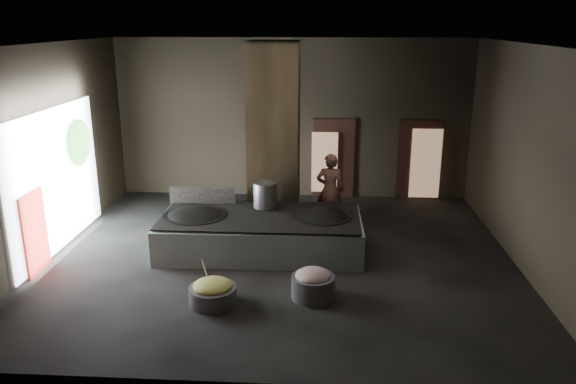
# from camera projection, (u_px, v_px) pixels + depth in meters

# --- Properties ---
(floor) EXTENTS (10.00, 9.00, 0.10)m
(floor) POSITION_uv_depth(u_px,v_px,m) (281.00, 258.00, 12.30)
(floor) COLOR black
(floor) RESTS_ON ground
(ceiling) EXTENTS (10.00, 9.00, 0.10)m
(ceiling) POSITION_uv_depth(u_px,v_px,m) (280.00, 42.00, 10.95)
(ceiling) COLOR black
(ceiling) RESTS_ON back_wall
(back_wall) EXTENTS (10.00, 0.10, 4.50)m
(back_wall) POSITION_uv_depth(u_px,v_px,m) (293.00, 119.00, 15.97)
(back_wall) COLOR black
(back_wall) RESTS_ON ground
(front_wall) EXTENTS (10.00, 0.10, 4.50)m
(front_wall) POSITION_uv_depth(u_px,v_px,m) (254.00, 237.00, 7.28)
(front_wall) COLOR black
(front_wall) RESTS_ON ground
(left_wall) EXTENTS (0.10, 9.00, 4.50)m
(left_wall) POSITION_uv_depth(u_px,v_px,m) (44.00, 153.00, 11.93)
(left_wall) COLOR black
(left_wall) RESTS_ON ground
(right_wall) EXTENTS (0.10, 9.00, 4.50)m
(right_wall) POSITION_uv_depth(u_px,v_px,m) (529.00, 160.00, 11.32)
(right_wall) COLOR black
(right_wall) RESTS_ON ground
(pillar) EXTENTS (1.20, 1.20, 4.50)m
(pillar) POSITION_uv_depth(u_px,v_px,m) (274.00, 138.00, 13.46)
(pillar) COLOR black
(pillar) RESTS_ON ground
(hearth_platform) EXTENTS (4.46, 2.18, 0.77)m
(hearth_platform) POSITION_uv_depth(u_px,v_px,m) (261.00, 234.00, 12.50)
(hearth_platform) COLOR silver
(hearth_platform) RESTS_ON ground
(platform_cap) EXTENTS (4.34, 2.08, 0.03)m
(platform_cap) POSITION_uv_depth(u_px,v_px,m) (261.00, 216.00, 12.37)
(platform_cap) COLOR black
(platform_cap) RESTS_ON hearth_platform
(wok_left) EXTENTS (1.40, 1.40, 0.39)m
(wok_left) POSITION_uv_depth(u_px,v_px,m) (195.00, 218.00, 12.43)
(wok_left) COLOR black
(wok_left) RESTS_ON hearth_platform
(wok_left_rim) EXTENTS (1.43, 1.43, 0.05)m
(wok_left_rim) POSITION_uv_depth(u_px,v_px,m) (195.00, 215.00, 12.41)
(wok_left_rim) COLOR black
(wok_left_rim) RESTS_ON hearth_platform
(wok_right) EXTENTS (1.30, 1.30, 0.37)m
(wok_right) POSITION_uv_depth(u_px,v_px,m) (322.00, 219.00, 12.36)
(wok_right) COLOR black
(wok_right) RESTS_ON hearth_platform
(wok_right_rim) EXTENTS (1.33, 1.33, 0.05)m
(wok_right_rim) POSITION_uv_depth(u_px,v_px,m) (322.00, 216.00, 12.34)
(wok_right_rim) COLOR black
(wok_right_rim) RESTS_ON hearth_platform
(stock_pot) EXTENTS (0.54, 0.54, 0.58)m
(stock_pot) POSITION_uv_depth(u_px,v_px,m) (265.00, 195.00, 12.80)
(stock_pot) COLOR #ADAFB5
(stock_pot) RESTS_ON hearth_platform
(splash_guard) EXTENTS (1.54, 0.08, 0.39)m
(splash_guard) POSITION_uv_depth(u_px,v_px,m) (202.00, 195.00, 13.11)
(splash_guard) COLOR black
(splash_guard) RESTS_ON hearth_platform
(cook) EXTENTS (0.70, 0.48, 1.86)m
(cook) POSITION_uv_depth(u_px,v_px,m) (330.00, 190.00, 13.86)
(cook) COLOR #975D4D
(cook) RESTS_ON ground
(veg_basin) EXTENTS (1.08, 1.08, 0.32)m
(veg_basin) POSITION_uv_depth(u_px,v_px,m) (213.00, 295.00, 10.21)
(veg_basin) COLOR slate
(veg_basin) RESTS_ON ground
(veg_fill) EXTENTS (0.71, 0.71, 0.22)m
(veg_fill) POSITION_uv_depth(u_px,v_px,m) (212.00, 286.00, 10.15)
(veg_fill) COLOR #8FB557
(veg_fill) RESTS_ON veg_basin
(ladle) EXTENTS (0.07, 0.34, 0.62)m
(ladle) POSITION_uv_depth(u_px,v_px,m) (206.00, 272.00, 10.25)
(ladle) COLOR #ADAFB5
(ladle) RESTS_ON veg_basin
(meat_basin) EXTENTS (0.96, 0.96, 0.44)m
(meat_basin) POSITION_uv_depth(u_px,v_px,m) (313.00, 287.00, 10.39)
(meat_basin) COLOR slate
(meat_basin) RESTS_ON ground
(meat_fill) EXTENTS (0.67, 0.67, 0.25)m
(meat_fill) POSITION_uv_depth(u_px,v_px,m) (313.00, 276.00, 10.32)
(meat_fill) COLOR #B16A6A
(meat_fill) RESTS_ON meat_basin
(doorway_near) EXTENTS (1.18, 0.08, 2.38)m
(doorway_near) POSITION_uv_depth(u_px,v_px,m) (334.00, 160.00, 16.14)
(doorway_near) COLOR black
(doorway_near) RESTS_ON ground
(doorway_near_glow) EXTENTS (0.74, 0.04, 1.75)m
(doorway_near_glow) POSITION_uv_depth(u_px,v_px,m) (324.00, 162.00, 16.05)
(doorway_near_glow) COLOR #8C6647
(doorway_near_glow) RESTS_ON ground
(doorway_far) EXTENTS (1.18, 0.08, 2.38)m
(doorway_far) POSITION_uv_depth(u_px,v_px,m) (418.00, 161.00, 15.99)
(doorway_far) COLOR black
(doorway_far) RESTS_ON ground
(doorway_far_glow) EXTENTS (0.84, 0.04, 1.99)m
(doorway_far_glow) POSITION_uv_depth(u_px,v_px,m) (426.00, 164.00, 15.91)
(doorway_far_glow) COLOR #8C6647
(doorway_far_glow) RESTS_ON ground
(left_opening) EXTENTS (0.04, 4.20, 3.10)m
(left_opening) POSITION_uv_depth(u_px,v_px,m) (57.00, 180.00, 12.31)
(left_opening) COLOR white
(left_opening) RESTS_ON ground
(pavilion_sliver) EXTENTS (0.05, 0.90, 1.70)m
(pavilion_sliver) POSITION_uv_depth(u_px,v_px,m) (35.00, 233.00, 11.28)
(pavilion_sliver) COLOR maroon
(pavilion_sliver) RESTS_ON ground
(tree_silhouette) EXTENTS (0.28, 1.10, 1.10)m
(tree_silhouette) POSITION_uv_depth(u_px,v_px,m) (79.00, 142.00, 13.17)
(tree_silhouette) COLOR #194714
(tree_silhouette) RESTS_ON left_opening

